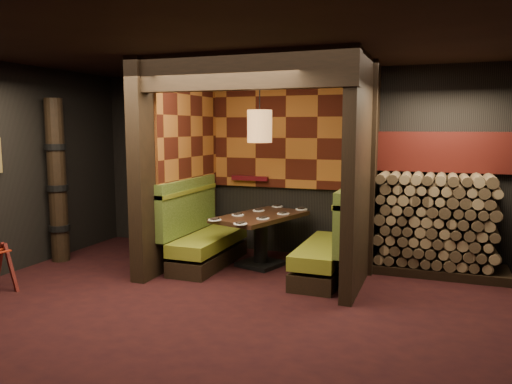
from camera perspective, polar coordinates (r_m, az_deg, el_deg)
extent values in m
cube|color=black|center=(5.58, -4.78, -13.55)|extent=(6.50, 5.50, 0.02)
cube|color=black|center=(5.29, -5.14, 16.91)|extent=(6.50, 5.50, 0.02)
cube|color=black|center=(7.82, 3.74, 3.30)|extent=(6.50, 0.02, 2.85)
cube|color=black|center=(7.32, -8.99, 2.94)|extent=(0.20, 2.20, 2.85)
cube|color=black|center=(6.50, 12.06, 2.31)|extent=(0.15, 2.10, 2.85)
cube|color=black|center=(5.90, -2.32, 13.68)|extent=(2.85, 0.18, 0.44)
cube|color=#9F5921|center=(7.76, 3.48, 6.19)|extent=(2.40, 0.06, 1.55)
cube|color=#9F5921|center=(7.40, -7.58, 6.31)|extent=(0.04, 1.85, 1.45)
cube|color=#510B13|center=(7.93, -0.67, 1.60)|extent=(0.60, 0.12, 0.07)
cube|color=black|center=(7.32, -5.37, -7.46)|extent=(0.55, 1.60, 0.22)
cube|color=olive|center=(7.26, -5.40, -5.55)|extent=(0.55, 1.60, 0.18)
cube|color=#4C6222|center=(7.33, -7.80, -2.35)|extent=(0.12, 1.60, 0.78)
cube|color=olive|center=(7.28, -7.85, 0.37)|extent=(0.15, 1.60, 0.06)
cube|color=black|center=(6.78, 7.67, -8.70)|extent=(0.55, 1.60, 0.22)
cube|color=olive|center=(6.72, 7.71, -6.65)|extent=(0.55, 1.60, 0.18)
cube|color=#4C6222|center=(6.57, 10.63, -3.55)|extent=(0.12, 1.60, 0.78)
cube|color=olive|center=(6.51, 10.70, -0.52)|extent=(0.15, 1.60, 0.06)
cube|color=black|center=(7.27, 0.54, -8.18)|extent=(0.69, 0.69, 0.06)
cylinder|color=black|center=(7.19, 0.54, -5.77)|extent=(0.20, 0.20, 0.69)
cube|color=#331B12|center=(7.11, 0.54, -2.84)|extent=(1.15, 1.58, 0.06)
cylinder|color=white|center=(6.70, -4.74, -3.20)|extent=(0.18, 0.18, 0.01)
cube|color=black|center=(6.70, -4.74, -3.07)|extent=(0.10, 0.13, 0.02)
cylinder|color=white|center=(6.41, -1.80, -3.66)|extent=(0.18, 0.18, 0.01)
cube|color=black|center=(6.41, -1.80, -3.52)|extent=(0.10, 0.13, 0.02)
cylinder|color=white|center=(7.06, -2.09, -2.64)|extent=(0.18, 0.18, 0.01)
cube|color=black|center=(7.05, -2.09, -2.51)|extent=(0.10, 0.13, 0.02)
cylinder|color=white|center=(6.79, 0.80, -3.04)|extent=(0.18, 0.18, 0.01)
cube|color=black|center=(6.78, 0.80, -2.91)|extent=(0.10, 0.13, 0.02)
cylinder|color=white|center=(7.43, 0.31, -2.12)|extent=(0.18, 0.18, 0.01)
cube|color=black|center=(7.43, 0.31, -2.00)|extent=(0.10, 0.13, 0.02)
cylinder|color=white|center=(7.17, 3.13, -2.48)|extent=(0.18, 0.18, 0.01)
cube|color=black|center=(7.17, 3.13, -2.35)|extent=(0.10, 0.13, 0.02)
cylinder|color=white|center=(7.82, 2.46, -1.65)|extent=(0.18, 0.18, 0.01)
cube|color=black|center=(7.81, 2.46, -1.53)|extent=(0.10, 0.13, 0.02)
cylinder|color=white|center=(7.57, 5.21, -1.97)|extent=(0.18, 0.18, 0.01)
cube|color=black|center=(7.57, 5.21, -1.85)|extent=(0.10, 0.13, 0.02)
cylinder|color=#AF7743|center=(6.95, 0.42, 7.52)|extent=(0.35, 0.35, 0.45)
sphere|color=#FFC672|center=(6.95, 0.42, 7.52)|extent=(0.18, 0.18, 0.18)
cylinder|color=black|center=(6.97, 0.42, 11.95)|extent=(0.02, 0.02, 0.63)
cube|color=#470F0C|center=(6.86, -26.18, -7.87)|extent=(0.28, 0.11, 0.61)
cylinder|color=black|center=(7.89, -21.78, 1.18)|extent=(0.26, 0.26, 2.40)
cylinder|color=black|center=(7.99, -21.54, -3.81)|extent=(0.31, 0.31, 0.09)
cylinder|color=black|center=(7.90, -21.75, 0.46)|extent=(0.31, 0.31, 0.09)
cylinder|color=black|center=(7.86, -21.96, 4.81)|extent=(0.31, 0.31, 0.09)
cube|color=black|center=(7.32, 20.25, -8.30)|extent=(1.73, 0.70, 0.12)
cube|color=brown|center=(7.17, 20.50, -3.05)|extent=(1.73, 0.70, 1.24)
cube|color=maroon|center=(7.40, 20.82, 4.28)|extent=(1.83, 0.10, 0.56)
cube|color=black|center=(6.75, 13.14, 2.46)|extent=(0.08, 0.08, 2.85)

